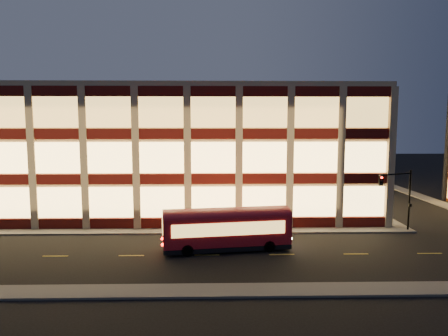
{
  "coord_description": "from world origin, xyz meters",
  "views": [
    {
      "loc": [
        4.7,
        -36.85,
        10.45
      ],
      "look_at": [
        5.68,
        8.0,
        5.43
      ],
      "focal_mm": 32.0,
      "sensor_mm": 36.0,
      "label": 1
    }
  ],
  "objects": [
    {
      "name": "ground",
      "position": [
        0.0,
        0.0,
        0.0
      ],
      "size": [
        200.0,
        200.0,
        0.0
      ],
      "primitive_type": "plane",
      "color": "black",
      "rests_on": "ground"
    },
    {
      "name": "sidewalk_office_south",
      "position": [
        -3.0,
        1.0,
        0.07
      ],
      "size": [
        54.0,
        2.0,
        0.15
      ],
      "primitive_type": "cube",
      "color": "#514F4C",
      "rests_on": "ground"
    },
    {
      "name": "sidewalk_office_east",
      "position": [
        23.0,
        17.0,
        0.07
      ],
      "size": [
        2.0,
        30.0,
        0.15
      ],
      "primitive_type": "cube",
      "color": "#514F4C",
      "rests_on": "ground"
    },
    {
      "name": "sidewalk_tower_west",
      "position": [
        34.0,
        17.0,
        0.07
      ],
      "size": [
        2.0,
        30.0,
        0.15
      ],
      "primitive_type": "cube",
      "color": "#514F4C",
      "rests_on": "ground"
    },
    {
      "name": "sidewalk_near",
      "position": [
        0.0,
        -13.0,
        0.07
      ],
      "size": [
        100.0,
        2.0,
        0.15
      ],
      "primitive_type": "cube",
      "color": "#514F4C",
      "rests_on": "ground"
    },
    {
      "name": "office_building",
      "position": [
        -2.91,
        16.91,
        7.25
      ],
      "size": [
        50.45,
        30.45,
        14.5
      ],
      "color": "tan",
      "rests_on": "ground"
    },
    {
      "name": "traffic_signal_far",
      "position": [
        22.21,
        0.24,
        4.11
      ],
      "size": [
        3.79,
        1.87,
        6.0
      ],
      "color": "black",
      "rests_on": "ground"
    },
    {
      "name": "trolley_bus",
      "position": [
        5.61,
        -4.61,
        1.96
      ],
      "size": [
        10.7,
        4.06,
        3.54
      ],
      "rotation": [
        0.0,
        0.0,
        0.14
      ],
      "color": "#9C0814",
      "rests_on": "ground"
    }
  ]
}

